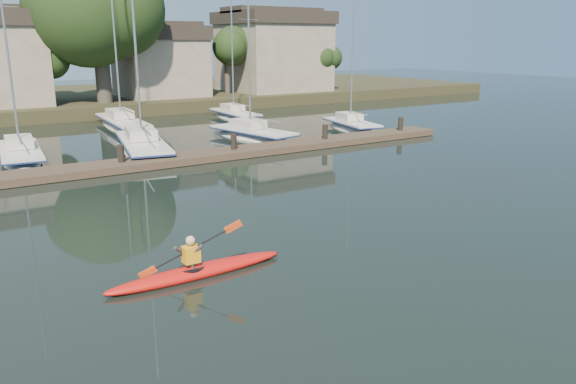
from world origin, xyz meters
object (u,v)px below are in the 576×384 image
sailboat_6 (123,130)px  sailboat_7 (235,120)px  sailboat_3 (253,141)px  sailboat_4 (351,132)px  kayak (197,269)px  sailboat_1 (22,163)px  dock (181,159)px  sailboat_2 (144,155)px

sailboat_6 → sailboat_7: size_ratio=1.38×
sailboat_3 → sailboat_4: sailboat_3 is taller
sailboat_4 → sailboat_7: sailboat_7 is taller
sailboat_3 → sailboat_6: bearing=110.1°
kayak → sailboat_3: sailboat_3 is taller
sailboat_3 → sailboat_7: (3.41, 8.98, 0.01)m
sailboat_1 → sailboat_3: bearing=1.5°
kayak → dock: bearing=68.5°
sailboat_3 → sailboat_6: 10.55m
sailboat_2 → sailboat_7: bearing=52.8°
kayak → sailboat_3: (11.65, 17.83, -0.38)m
sailboat_6 → sailboat_7: (8.94, -0.01, 0.01)m
kayak → dock: kayak is taller
sailboat_3 → sailboat_2: bearing=173.1°
sailboat_1 → sailboat_4: bearing=1.7°
dock → sailboat_7: (9.98, 13.31, -0.38)m
kayak → sailboat_7: size_ratio=0.43×
sailboat_1 → sailboat_6: sailboat_6 is taller
sailboat_7 → sailboat_3: bearing=-109.3°
sailboat_2 → sailboat_3: bearing=15.6°
kayak → dock: size_ratio=0.15×
sailboat_4 → sailboat_6: bearing=154.8°
kayak → sailboat_6: (6.13, 26.82, -0.38)m
sailboat_3 → kayak: bearing=-134.7°
sailboat_2 → sailboat_6: bearing=90.7°
sailboat_3 → sailboat_7: bearing=57.7°
sailboat_2 → sailboat_4: (14.86, 0.16, 0.02)m
kayak → sailboat_4: 25.96m
kayak → sailboat_4: size_ratio=0.45×
sailboat_2 → sailboat_6: sailboat_6 is taller
kayak → dock: 14.43m
sailboat_6 → sailboat_1: bearing=-130.4°
sailboat_2 → sailboat_4: bearing=11.6°
sailboat_1 → sailboat_7: 18.56m
kayak → sailboat_6: sailboat_6 is taller
sailboat_2 → sailboat_7: size_ratio=1.36×
kayak → dock: (5.09, 13.50, 0.01)m
kayak → sailboat_7: sailboat_7 is taller
sailboat_1 → sailboat_6: 11.24m
sailboat_7 → sailboat_6: bearing=-178.5°
dock → sailboat_6: (1.04, 13.32, -0.39)m
sailboat_1 → sailboat_3: sailboat_1 is taller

